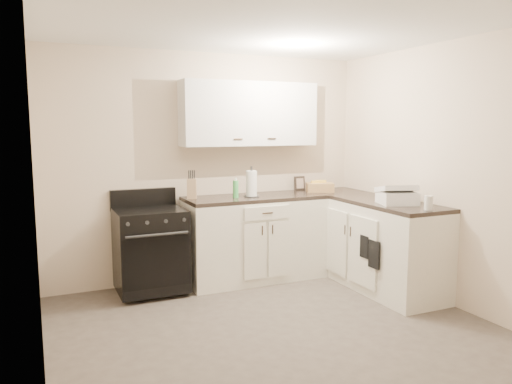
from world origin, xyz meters
name	(u,v)px	position (x,y,z in m)	size (l,w,h in m)	color
floor	(282,335)	(0.00, 0.00, 0.00)	(3.60, 3.60, 0.00)	#473F38
ceiling	(285,20)	(0.00, 0.00, 2.50)	(3.60, 3.60, 0.00)	white
wall_back	(209,167)	(0.00, 1.80, 1.25)	(3.60, 3.60, 0.00)	beige
wall_right	(454,175)	(1.80, 0.00, 1.25)	(3.60, 3.60, 0.00)	beige
wall_left	(35,198)	(-1.80, 0.00, 1.25)	(3.60, 3.60, 0.00)	beige
wall_front	(462,225)	(0.00, -1.80, 1.25)	(3.60, 3.60, 0.00)	beige
base_cabinets_back	(255,239)	(0.43, 1.50, 0.45)	(1.55, 0.60, 0.90)	silver
base_cabinets_right	(369,242)	(1.50, 0.85, 0.45)	(0.60, 1.90, 0.90)	silver
countertop_back	(255,198)	(0.43, 1.50, 0.92)	(1.55, 0.60, 0.04)	black
countertop_right	(371,200)	(1.50, 0.85, 0.92)	(0.60, 1.90, 0.04)	black
upper_cabinets	(249,114)	(0.43, 1.65, 1.84)	(1.55, 0.30, 0.70)	silver
stove	(151,250)	(-0.75, 1.48, 0.46)	(0.69, 0.59, 0.83)	black
knife_block	(192,189)	(-0.27, 1.59, 1.05)	(0.10, 0.09, 0.21)	tan
paper_towel	(251,184)	(0.36, 1.45, 1.08)	(0.12, 0.12, 0.29)	white
soap_bottle	(236,189)	(0.18, 1.47, 1.03)	(0.06, 0.06, 0.19)	#45B355
picture_frame	(300,183)	(1.12, 1.73, 1.02)	(0.13, 0.02, 0.17)	black
wicker_basket	(320,187)	(1.27, 1.52, 0.99)	(0.31, 0.21, 0.10)	#AD8251
countertop_grill	(397,198)	(1.47, 0.40, 1.00)	(0.34, 0.32, 0.12)	white
glass_jar	(428,203)	(1.50, 0.00, 1.01)	(0.08, 0.08, 0.13)	silver
oven_mitt_near	(374,255)	(1.18, 0.35, 0.47)	(0.02, 0.16, 0.27)	black
oven_mitt_far	(364,247)	(1.18, 0.51, 0.51)	(0.02, 0.13, 0.22)	black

